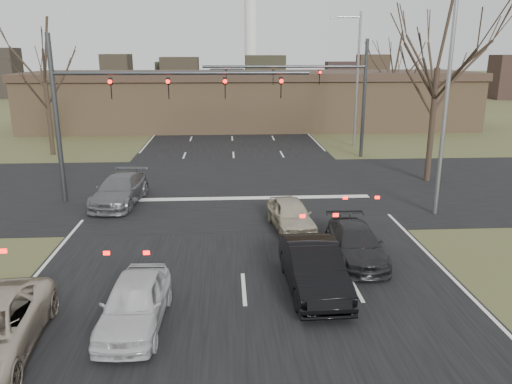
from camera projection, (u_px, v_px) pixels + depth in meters
The scene contains 16 objects.
ground at pixel (248, 344), 12.71m from camera, with size 360.00×360.00×0.00m, color #434324.
road_main at pixel (230, 104), 70.34m from camera, with size 14.00×300.00×0.02m, color black.
road_cross at pixel (236, 188), 27.11m from camera, with size 200.00×14.00×0.02m, color black.
building at pixel (251, 99), 48.60m from camera, with size 42.40×10.40×5.30m.
mast_arm_near at pixel (125, 98), 23.52m from camera, with size 12.12×0.24×8.00m.
mast_arm_far at pixel (324, 84), 33.79m from camera, with size 11.12×0.24×8.00m.
streetlight_right_near at pixel (443, 90), 21.29m from camera, with size 2.34×0.25×10.00m.
streetlight_right_far at pixel (355, 73), 37.65m from camera, with size 2.34×0.25×10.00m.
tree_right_near at pixel (442, 17), 26.28m from camera, with size 6.90×6.90×11.50m.
tree_left_far at pixel (41, 49), 33.99m from camera, with size 5.70×5.70×9.50m.
tree_right_far at pixel (396, 54), 45.29m from camera, with size 5.40×5.40×9.00m.
car_white_sedan at pixel (135, 303), 13.39m from camera, with size 1.60×3.98×1.35m, color silver.
car_black_hatch at pixel (313, 268), 15.38m from camera, with size 1.57×4.52×1.49m, color black.
car_charcoal_sedan at pixel (356, 243), 17.71m from camera, with size 1.69×4.16×1.21m, color black.
car_grey_ahead at pixel (120, 190), 24.20m from camera, with size 1.95×4.79×1.39m, color slate.
car_silver_ahead at pixel (291, 215), 20.69m from camera, with size 1.52×3.78×1.29m, color #C1B89C.
Camera 1 is at (-0.45, -11.17, 7.18)m, focal length 35.00 mm.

